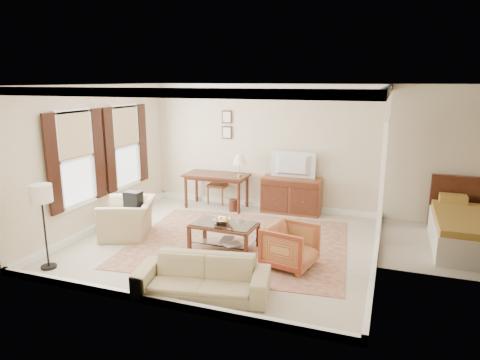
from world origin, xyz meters
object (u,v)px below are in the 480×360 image
Objects in this scene: tv at (292,157)px; coffee_table at (224,229)px; club_armchair at (128,212)px; sofa at (202,271)px; sideboard at (291,195)px; striped_armchair at (290,244)px; writing_desk at (216,179)px.

tv is 2.75m from coffee_table.
sofa is (2.36, -1.70, -0.11)m from club_armchair.
club_armchair is 0.58× the size of sofa.
sideboard is 0.71× the size of sofa.
writing_desk is at bearing 53.84° from striped_armchair.
tv is 0.82× the size of coffee_table.
club_armchair reaches higher than striped_armchair.
sofa is at bearing -78.32° from coffee_table.
tv is 1.24× the size of striped_armchair.
club_armchair is (-2.01, 0.00, 0.10)m from coffee_table.
sideboard reaches higher than writing_desk.
writing_desk is 1.37× the size of club_armchair.
writing_desk is 1.55× the size of tv.
tv reaches higher than coffee_table.
coffee_table is 1.73m from sofa.
sofa is at bearing 33.06° from club_armchair.
writing_desk is 2.61m from coffee_table.
club_armchair is (-3.31, 0.34, 0.09)m from striped_armchair.
club_armchair is at bearing 95.77° from striped_armchair.
tv is 4.31m from sofa.
striped_armchair is at bearing 62.82° from club_armchair.
club_armchair is at bearing -136.58° from sideboard.
sideboard is 2.60m from coffee_table.
sideboard is at bearing 5.97° from writing_desk.
club_armchair is (-0.89, -2.33, -0.23)m from writing_desk.
writing_desk is 3.62m from striped_armchair.
sideboard is at bearing 24.44° from striped_armchair.
striped_armchair is 0.42× the size of sofa.
writing_desk is at bearing 137.90° from club_armchair.
club_armchair is 2.91m from sofa.
coffee_table is (-0.65, -2.52, -0.04)m from sideboard.
writing_desk reaches higher than striped_armchair.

